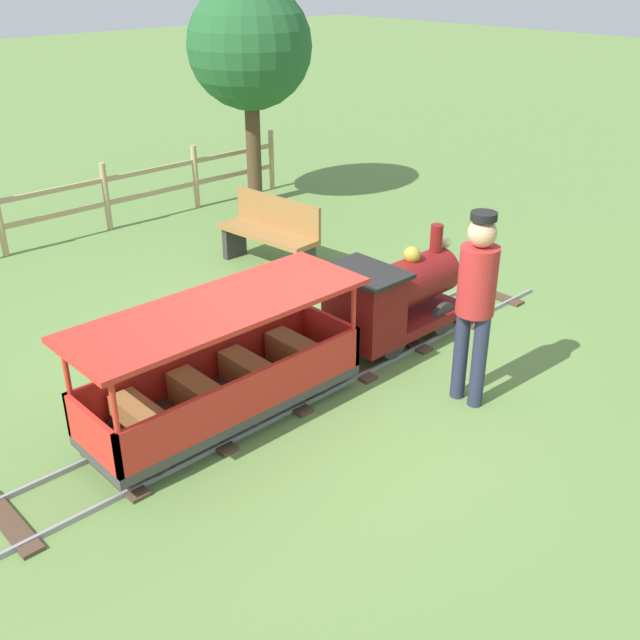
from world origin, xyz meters
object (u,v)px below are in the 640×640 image
passenger_car (224,375)px  oak_tree_near (250,47)px  locomotive (392,297)px  park_bench (270,233)px  conductor_person (476,295)px

passenger_car → oak_tree_near: (-4.33, 3.77, 1.76)m
locomotive → passenger_car: locomotive is taller
passenger_car → park_bench: bearing=134.0°
passenger_car → park_bench: passenger_car is taller
oak_tree_near → passenger_car: bearing=-41.0°
passenger_car → conductor_person: (1.10, 1.63, 0.53)m
park_bench → oak_tree_near: oak_tree_near is taller
passenger_car → conductor_person: conductor_person is taller
locomotive → conductor_person: (1.10, -0.30, 0.47)m
passenger_car → oak_tree_near: 6.00m
locomotive → conductor_person: conductor_person is taller
passenger_car → conductor_person: size_ratio=1.45×
locomotive → park_bench: bearing=169.7°
passenger_car → oak_tree_near: size_ratio=0.77×
passenger_car → conductor_person: 2.04m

